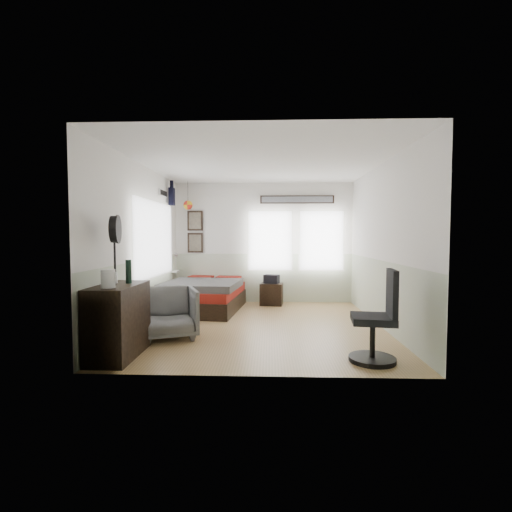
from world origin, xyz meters
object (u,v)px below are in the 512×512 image
(bed, at_px, (205,296))
(armchair, at_px, (169,313))
(dresser, at_px, (119,321))
(task_chair, at_px, (378,324))
(nightstand, at_px, (272,294))

(bed, distance_m, armchair, 2.03)
(dresser, height_order, armchair, dresser)
(armchair, relative_size, task_chair, 0.73)
(nightstand, bearing_deg, bed, -147.07)
(bed, distance_m, dresser, 2.95)
(bed, relative_size, dresser, 2.04)
(dresser, height_order, nightstand, dresser)
(nightstand, bearing_deg, dresser, -111.38)
(armchair, height_order, nightstand, armchair)
(dresser, relative_size, nightstand, 2.10)
(nightstand, bearing_deg, armchair, -112.77)
(bed, relative_size, nightstand, 4.30)
(dresser, xyz_separation_m, task_chair, (3.18, -0.08, 0.00))
(bed, xyz_separation_m, dresser, (-0.58, -2.88, 0.15))
(bed, height_order, armchair, armchair)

